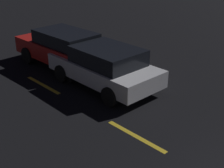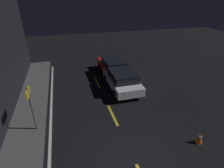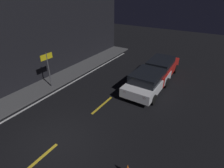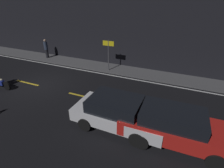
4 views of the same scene
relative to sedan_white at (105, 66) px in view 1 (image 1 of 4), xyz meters
The scene contains 4 objects.
lane_dash_d 3.42m from the sedan_white, 151.56° to the left, with size 2.00×0.14×0.01m.
lane_dash_e 2.36m from the sedan_white, 45.45° to the left, with size 2.00×0.14×0.01m.
sedan_white is the anchor object (origin of this frame).
taxi_red 2.50m from the sedan_white, ahead, with size 4.57×1.93×1.52m.
Camera 1 is at (-1.08, 5.23, 4.64)m, focal length 50.00 mm.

